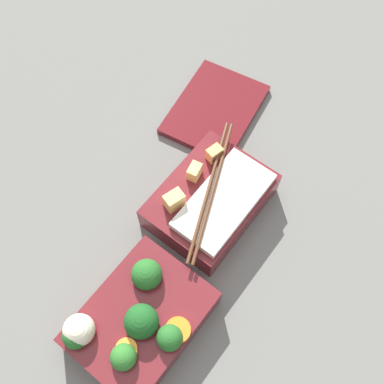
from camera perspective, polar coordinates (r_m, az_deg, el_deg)
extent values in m
plane|color=slate|center=(0.65, -0.93, -8.84)|extent=(3.00, 3.00, 0.00)
cube|color=maroon|center=(0.61, -6.43, -15.82)|extent=(0.17, 0.13, 0.05)
sphere|color=#236023|center=(0.59, -14.52, -17.20)|extent=(0.03, 0.03, 0.03)
sphere|color=#2D7028|center=(0.57, -8.70, -20.02)|extent=(0.03, 0.03, 0.03)
sphere|color=#236023|center=(0.59, -5.77, -10.38)|extent=(0.04, 0.04, 0.04)
sphere|color=#19511E|center=(0.58, -6.45, -16.02)|extent=(0.04, 0.04, 0.04)
sphere|color=#236023|center=(0.57, -2.86, -18.01)|extent=(0.03, 0.03, 0.03)
cylinder|color=orange|center=(0.58, -8.32, -19.17)|extent=(0.03, 0.03, 0.01)
cylinder|color=orange|center=(0.58, -1.79, -17.13)|extent=(0.05, 0.05, 0.01)
sphere|color=beige|center=(0.59, -14.15, -16.63)|extent=(0.04, 0.04, 0.04)
cube|color=maroon|center=(0.66, 2.32, -1.10)|extent=(0.17, 0.13, 0.05)
cube|color=silver|center=(0.63, 4.42, -1.31)|extent=(0.15, 0.08, 0.01)
cube|color=#EAB266|center=(0.62, -2.28, -1.07)|extent=(0.03, 0.03, 0.03)
cube|color=#EAB266|center=(0.64, 0.32, 2.61)|extent=(0.03, 0.02, 0.02)
cube|color=#F4A356|center=(0.66, 2.85, 4.91)|extent=(0.03, 0.02, 0.02)
sphere|color=#381942|center=(0.66, 2.86, 4.45)|extent=(0.02, 0.02, 0.02)
cylinder|color=#56331E|center=(0.63, 2.76, 0.33)|extent=(0.21, 0.09, 0.01)
cylinder|color=#56331E|center=(0.63, 2.14, 0.47)|extent=(0.21, 0.09, 0.01)
cube|color=maroon|center=(0.77, 2.95, 10.42)|extent=(0.19, 0.15, 0.01)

